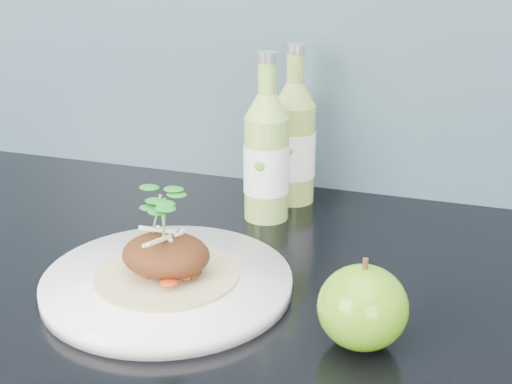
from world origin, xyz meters
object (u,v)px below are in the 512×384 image
(green_apple, at_px, (363,307))
(dinner_plate, at_px, (167,283))
(cider_bottle_left, at_px, (267,158))
(cider_bottle_right, at_px, (294,143))

(green_apple, bearing_deg, dinner_plate, 169.70)
(cider_bottle_left, bearing_deg, dinner_plate, -106.55)
(dinner_plate, height_order, cider_bottle_right, cider_bottle_right)
(dinner_plate, bearing_deg, cider_bottle_left, 79.79)
(dinner_plate, height_order, green_apple, green_apple)
(green_apple, relative_size, cider_bottle_right, 0.42)
(dinner_plate, bearing_deg, cider_bottle_right, 79.03)
(dinner_plate, xyz_separation_m, cider_bottle_left, (0.04, 0.22, 0.08))
(green_apple, distance_m, cider_bottle_left, 0.32)
(green_apple, xyz_separation_m, cider_bottle_right, (-0.16, 0.33, 0.04))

